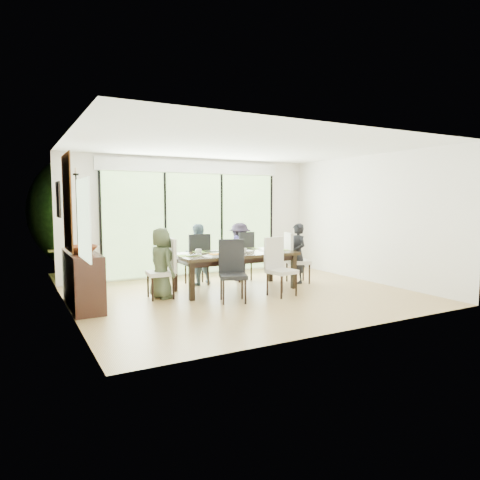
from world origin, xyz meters
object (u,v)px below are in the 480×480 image
chair_far_left (197,259)px  chair_far_right (239,256)px  chair_left_end (160,268)px  sideboard (83,280)px  table_top (235,254)px  laptop (196,255)px  cup_c (267,248)px  bowl (82,249)px  person_left_end (161,263)px  cup_b (244,250)px  person_far_left (197,254)px  person_right_end (297,253)px  chair_near_left (233,271)px  person_far_right (240,252)px  chair_near_right (282,267)px  vase (236,249)px  cup_a (199,251)px  chair_right_end (298,258)px

chair_far_left → chair_far_right: same height
chair_left_end → sideboard: 1.31m
table_top → sideboard: (-2.81, 0.01, -0.25)m
laptop → cup_c: bearing=-22.1°
table_top → bowl: bearing=-178.3°
person_left_end → cup_b: (1.63, -0.10, 0.15)m
sideboard → chair_far_right: bearing=14.0°
person_far_left → laptop: person_far_left is taller
person_far_left → cup_b: bearing=109.1°
chair_left_end → person_left_end: size_ratio=0.85×
cup_c → person_right_end: bearing=-8.4°
table_top → chair_near_left: chair_near_left is taller
person_far_left → person_far_right: same height
chair_near_left → bowl: bearing=-178.8°
chair_near_left → sideboard: chair_near_left is taller
chair_far_left → chair_near_left: same height
chair_near_right → chair_near_left: bearing=170.4°
person_right_end → chair_far_right: bearing=-132.0°
chair_left_end → chair_far_right: same height
chair_far_left → chair_near_left: bearing=93.8°
person_right_end → cup_c: (-0.68, 0.10, 0.15)m
chair_near_right → sideboard: bearing=155.4°
chair_far_right → vase: bearing=40.5°
cup_a → bowl: bowl is taller
chair_far_right → person_right_end: person_right_end is taller
cup_b → table_top: bearing=146.3°
person_left_end → laptop: person_left_end is taller
person_far_right → cup_b: person_far_right is taller
person_far_left → table_top: bearing=104.7°
person_left_end → cup_a: person_left_end is taller
chair_right_end → chair_far_left: 2.13m
cup_c → vase: bearing=-176.2°
chair_right_end → person_left_end: (-2.98, 0.00, 0.09)m
chair_near_left → laptop: chair_near_left is taller
table_top → chair_far_right: (0.55, 0.85, -0.17)m
person_left_end → person_far_right: size_ratio=1.00×
chair_near_left → vase: 1.10m
chair_far_right → bowl: (-3.36, -0.94, 0.42)m
chair_far_right → vase: (-0.50, -0.80, 0.25)m
person_right_end → chair_left_end: bearing=-89.6°
cup_a → person_left_end: bearing=-169.1°
bowl → chair_right_end: bearing=1.1°
table_top → chair_right_end: (1.50, 0.00, -0.17)m
vase → bowl: 2.87m
chair_near_right → chair_left_end: bearing=146.9°
chair_near_left → person_right_end: person_right_end is taller
chair_far_left → person_right_end: person_right_end is taller
person_left_end → bowl: person_left_end is taller
chair_left_end → sideboard: (-1.31, 0.01, -0.09)m
table_top → person_left_end: person_left_end is taller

